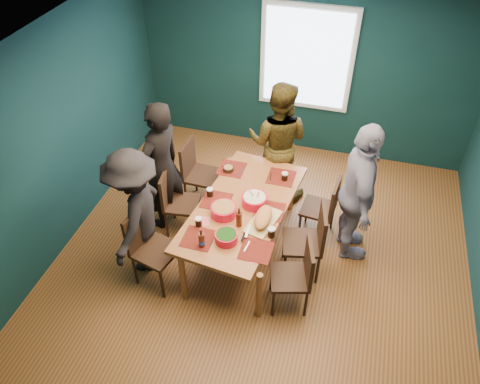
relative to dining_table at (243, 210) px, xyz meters
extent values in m
cube|color=#945E2B|center=(0.28, -0.04, -0.69)|extent=(5.00, 5.00, 0.01)
cube|color=white|center=(0.28, -0.04, 2.02)|extent=(5.00, 5.00, 0.01)
cube|color=#0F3134|center=(-2.22, -0.04, 0.67)|extent=(0.01, 5.00, 2.70)
cube|color=#0F3134|center=(0.28, 2.46, 0.67)|extent=(5.00, 0.01, 2.70)
cube|color=silver|center=(0.28, 2.43, 0.87)|extent=(1.35, 0.06, 1.55)
cube|color=#98532D|center=(0.00, 0.00, 0.05)|extent=(1.23, 2.09, 0.05)
cylinder|color=#98532D|center=(-0.44, -0.91, -0.33)|extent=(0.07, 0.07, 0.70)
cylinder|color=#98532D|center=(0.44, -0.91, -0.33)|extent=(0.07, 0.07, 0.70)
cylinder|color=#98532D|center=(-0.44, 0.91, -0.33)|extent=(0.07, 0.07, 0.70)
cylinder|color=#98532D|center=(0.44, 0.91, -0.33)|extent=(0.07, 0.07, 0.70)
cube|color=#332011|center=(-0.77, 0.73, -0.21)|extent=(0.46, 0.46, 0.04)
cube|color=#332011|center=(-0.97, 0.74, 0.05)|extent=(0.06, 0.44, 0.48)
cylinder|color=#332011|center=(-0.97, 0.55, -0.46)|extent=(0.03, 0.03, 0.45)
cylinder|color=#332011|center=(-0.59, 0.54, -0.46)|extent=(0.03, 0.03, 0.45)
cylinder|color=#332011|center=(-0.95, 0.93, -0.46)|extent=(0.03, 0.03, 0.45)
cylinder|color=#332011|center=(-0.58, 0.91, -0.46)|extent=(0.03, 0.03, 0.45)
cube|color=#332011|center=(-0.85, 0.14, -0.23)|extent=(0.47, 0.47, 0.04)
cube|color=#332011|center=(-1.03, 0.12, 0.01)|extent=(0.09, 0.42, 0.46)
cylinder|color=#332011|center=(-1.00, -0.06, -0.47)|extent=(0.03, 0.03, 0.43)
cylinder|color=#332011|center=(-0.65, -0.01, -0.47)|extent=(0.03, 0.03, 0.43)
cylinder|color=#332011|center=(-1.05, 0.30, -0.47)|extent=(0.03, 0.03, 0.43)
cylinder|color=#332011|center=(-0.69, 0.35, -0.47)|extent=(0.03, 0.03, 0.43)
cube|color=#332011|center=(-0.82, -0.73, -0.19)|extent=(0.56, 0.56, 0.04)
cube|color=#332011|center=(-1.02, -0.68, 0.08)|extent=(0.16, 0.45, 0.50)
cylinder|color=#332011|center=(-1.06, -0.87, -0.45)|extent=(0.03, 0.03, 0.47)
cylinder|color=#332011|center=(-0.68, -0.97, -0.45)|extent=(0.03, 0.03, 0.47)
cylinder|color=#332011|center=(-0.96, -0.49, -0.45)|extent=(0.03, 0.03, 0.47)
cylinder|color=#332011|center=(-0.58, -0.59, -0.45)|extent=(0.03, 0.03, 0.47)
cube|color=#332011|center=(0.85, 0.54, -0.25)|extent=(0.45, 0.45, 0.04)
cube|color=#332011|center=(1.03, 0.52, 0.00)|extent=(0.08, 0.41, 0.45)
cylinder|color=#332011|center=(0.66, 0.38, -0.47)|extent=(0.03, 0.03, 0.42)
cylinder|color=#332011|center=(1.00, 0.35, -0.47)|extent=(0.03, 0.03, 0.42)
cylinder|color=#332011|center=(0.69, 0.73, -0.47)|extent=(0.03, 0.03, 0.42)
cylinder|color=#332011|center=(1.04, 0.69, -0.47)|extent=(0.03, 0.03, 0.42)
cube|color=#332011|center=(0.76, -0.14, -0.20)|extent=(0.53, 0.53, 0.04)
cube|color=#332011|center=(0.96, -0.09, 0.06)|extent=(0.14, 0.45, 0.49)
cylinder|color=#332011|center=(0.61, -0.37, -0.45)|extent=(0.03, 0.03, 0.46)
cylinder|color=#332011|center=(0.99, -0.28, -0.45)|extent=(0.03, 0.03, 0.46)
cylinder|color=#332011|center=(0.53, 0.01, -0.45)|extent=(0.03, 0.03, 0.46)
cylinder|color=#332011|center=(0.90, 0.09, -0.45)|extent=(0.03, 0.03, 0.46)
cube|color=#332011|center=(0.71, -0.65, -0.23)|extent=(0.52, 0.52, 0.04)
cube|color=#332011|center=(0.90, -0.60, 0.01)|extent=(0.15, 0.41, 0.46)
cylinder|color=#332011|center=(0.59, -0.87, -0.47)|extent=(0.03, 0.03, 0.43)
cylinder|color=#332011|center=(0.93, -0.78, -0.47)|extent=(0.03, 0.03, 0.43)
cylinder|color=#332011|center=(0.49, -0.53, -0.47)|extent=(0.03, 0.03, 0.43)
cylinder|color=#332011|center=(0.84, -0.43, -0.47)|extent=(0.03, 0.03, 0.43)
imported|color=black|center=(-1.13, 0.25, 0.22)|extent=(0.62, 0.76, 1.81)
imported|color=black|center=(0.15, 1.23, 0.19)|extent=(0.87, 0.69, 1.75)
imported|color=silver|center=(1.28, 0.36, 0.25)|extent=(0.68, 1.16, 1.86)
imported|color=black|center=(-1.11, -0.53, 0.15)|extent=(0.71, 1.12, 1.67)
cylinder|color=red|center=(-0.17, -0.20, 0.13)|extent=(0.30, 0.30, 0.12)
cylinder|color=olive|center=(-0.17, -0.20, 0.19)|extent=(0.26, 0.26, 0.02)
cylinder|color=red|center=(0.13, 0.06, 0.13)|extent=(0.30, 0.30, 0.12)
cylinder|color=beige|center=(0.13, 0.06, 0.18)|extent=(0.26, 0.26, 0.02)
cylinder|color=tan|center=(0.17, 0.06, 0.23)|extent=(0.09, 0.16, 0.24)
cylinder|color=tan|center=(0.10, 0.06, 0.23)|extent=(0.07, 0.17, 0.24)
cylinder|color=red|center=(-0.02, -0.59, 0.12)|extent=(0.25, 0.25, 0.11)
cylinder|color=#1C4D13|center=(-0.02, -0.59, 0.17)|extent=(0.22, 0.22, 0.02)
cube|color=tan|center=(0.30, -0.21, 0.08)|extent=(0.37, 0.56, 0.02)
ellipsoid|color=#B1763F|center=(0.30, -0.21, 0.15)|extent=(0.28, 0.44, 0.12)
cube|color=silver|center=(0.17, -0.41, 0.10)|extent=(0.03, 0.21, 0.00)
cylinder|color=black|center=(0.15, -0.52, 0.10)|extent=(0.02, 0.11, 0.02)
sphere|color=#135416|center=(0.30, -0.32, 0.16)|extent=(0.04, 0.04, 0.04)
sphere|color=#135416|center=(0.30, -0.21, 0.16)|extent=(0.04, 0.04, 0.04)
sphere|color=#135416|center=(0.30, -0.09, 0.16)|extent=(0.04, 0.04, 0.04)
cylinder|color=black|center=(-0.36, 0.60, 0.10)|extent=(0.14, 0.14, 0.06)
cylinder|color=olive|center=(-0.36, 0.60, 0.12)|extent=(0.12, 0.12, 0.01)
cylinder|color=#42180B|center=(-0.25, -0.74, 0.16)|extent=(0.07, 0.07, 0.19)
cylinder|color=#42180B|center=(-0.25, -0.74, 0.29)|extent=(0.03, 0.03, 0.07)
cylinder|color=#173DA2|center=(-0.25, -0.74, 0.13)|extent=(0.07, 0.07, 0.04)
cylinder|color=#42180B|center=(0.05, -0.33, 0.17)|extent=(0.07, 0.07, 0.19)
cylinder|color=#42180B|center=(0.05, -0.33, 0.30)|extent=(0.03, 0.03, 0.07)
cylinder|color=black|center=(-0.39, -0.45, 0.13)|extent=(0.08, 0.08, 0.11)
cylinder|color=silver|center=(-0.39, -0.45, 0.18)|extent=(0.08, 0.08, 0.02)
cylinder|color=black|center=(0.43, -0.39, 0.13)|extent=(0.08, 0.08, 0.11)
cylinder|color=silver|center=(0.43, -0.39, 0.18)|extent=(0.08, 0.08, 0.02)
cylinder|color=black|center=(0.38, 0.60, 0.13)|extent=(0.08, 0.08, 0.11)
cylinder|color=silver|center=(0.38, 0.60, 0.17)|extent=(0.08, 0.08, 0.02)
cylinder|color=black|center=(-0.43, 0.06, 0.12)|extent=(0.07, 0.07, 0.11)
cylinder|color=silver|center=(-0.43, 0.06, 0.17)|extent=(0.08, 0.08, 0.02)
cube|color=#DB5C5F|center=(0.39, 0.02, 0.07)|extent=(0.13, 0.13, 0.00)
cube|color=#DB5C5F|center=(-0.37, -0.38, 0.07)|extent=(0.19, 0.19, 0.00)
cube|color=#DB5C5F|center=(0.36, -0.75, 0.07)|extent=(0.18, 0.18, 0.00)
camera|label=1|loc=(1.07, -3.92, 3.80)|focal=35.00mm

